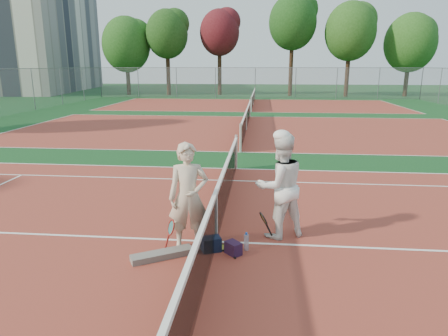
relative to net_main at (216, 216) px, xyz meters
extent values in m
plane|color=#103C19|center=(0.00, 0.00, -0.51)|extent=(130.00, 130.00, 0.00)
cube|color=maroon|center=(0.00, 0.00, -0.51)|extent=(23.77, 10.97, 0.01)
cube|color=maroon|center=(0.00, 13.50, -0.51)|extent=(23.77, 10.97, 0.01)
cube|color=maroon|center=(0.00, 27.00, -0.51)|extent=(23.77, 10.97, 0.01)
cube|color=beige|center=(-28.00, 44.00, 6.99)|extent=(12.96, 23.18, 15.00)
imported|color=beige|center=(-0.46, -0.29, 0.46)|extent=(0.80, 0.62, 1.94)
imported|color=white|center=(1.17, 0.41, 0.50)|extent=(1.21, 1.11, 2.01)
cube|color=black|center=(-0.05, -0.39, -0.38)|extent=(0.39, 0.34, 0.26)
cube|color=black|center=(0.35, -0.47, -0.40)|extent=(0.33, 0.34, 0.23)
cube|color=#64605A|center=(-0.86, -0.72, -0.45)|extent=(1.05, 0.76, 0.11)
cylinder|color=#ABBED9|center=(0.57, -0.30, -0.36)|extent=(0.09, 0.09, 0.30)
cylinder|color=#382314|center=(-14.23, 37.47, 1.66)|extent=(0.44, 0.44, 4.34)
ellipsoid|color=#1D4D16|center=(-14.23, 37.47, 4.92)|extent=(5.21, 5.21, 5.99)
cylinder|color=#382314|center=(-9.62, 37.36, 2.08)|extent=(0.44, 0.44, 5.18)
ellipsoid|color=#183F12|center=(-9.62, 37.36, 5.97)|extent=(4.51, 4.51, 5.18)
cylinder|color=#382314|center=(-4.04, 38.41, 2.16)|extent=(0.44, 0.44, 5.33)
ellipsoid|color=#4C1016|center=(-4.04, 38.41, 6.15)|extent=(4.30, 4.30, 4.94)
cylinder|color=#382314|center=(3.73, 37.76, 2.53)|extent=(0.44, 0.44, 6.07)
ellipsoid|color=#154112|center=(3.73, 37.76, 7.08)|extent=(4.97, 4.97, 5.72)
cylinder|color=#382314|center=(9.54, 37.10, 2.13)|extent=(0.44, 0.44, 5.27)
ellipsoid|color=#204D16|center=(9.54, 37.10, 6.08)|extent=(5.16, 5.16, 5.93)
cylinder|color=#382314|center=(15.91, 38.06, 1.69)|extent=(0.44, 0.44, 4.39)
ellipsoid|color=#204F16|center=(15.91, 38.06, 4.98)|extent=(5.25, 5.25, 6.03)
camera|label=1|loc=(0.81, -6.86, 2.71)|focal=32.00mm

